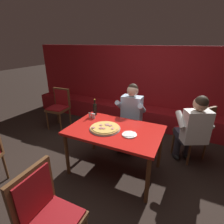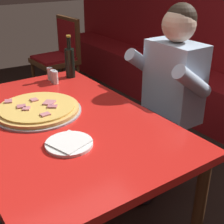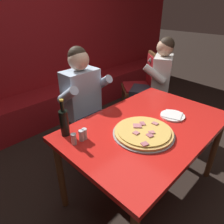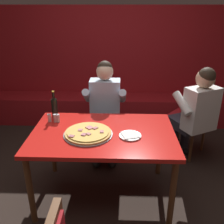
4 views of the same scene
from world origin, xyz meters
name	(u,v)px [view 4 (image 4 of 4)]	position (x,y,z in m)	size (l,w,h in m)	color
ground_plane	(104,194)	(0.00, 0.00, 0.00)	(24.00, 24.00, 0.00)	black
booth_wall_panel	(111,64)	(0.00, 2.18, 0.95)	(6.80, 0.16, 1.90)	maroon
booth_bench	(111,109)	(0.00, 1.86, 0.23)	(6.46, 0.48, 0.46)	maroon
main_dining_table	(103,139)	(0.00, 0.00, 0.68)	(1.39, 0.90, 0.76)	brown
pizza	(88,133)	(-0.14, -0.06, 0.78)	(0.47, 0.47, 0.05)	#9E9EA3
plate_white_paper	(130,135)	(0.26, -0.08, 0.77)	(0.21, 0.21, 0.02)	white
beer_bottle	(54,107)	(-0.55, 0.36, 0.87)	(0.07, 0.07, 0.29)	black
shaker_parmesan	(55,119)	(-0.52, 0.21, 0.80)	(0.04, 0.04, 0.09)	silver
shaker_black_pepper	(58,119)	(-0.49, 0.21, 0.80)	(0.04, 0.04, 0.09)	silver
shaker_red_pepper_flakes	(50,118)	(-0.58, 0.22, 0.80)	(0.04, 0.04, 0.09)	silver
diner_seated_blue_shirt	(105,107)	(-0.03, 0.76, 0.71)	(0.53, 0.53, 1.27)	black
dining_chair_near_right	(193,113)	(1.12, 0.87, 0.60)	(0.62, 0.62, 1.02)	brown
diner_standing_companion	(195,112)	(1.06, 0.64, 0.71)	(0.61, 0.63, 1.27)	black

